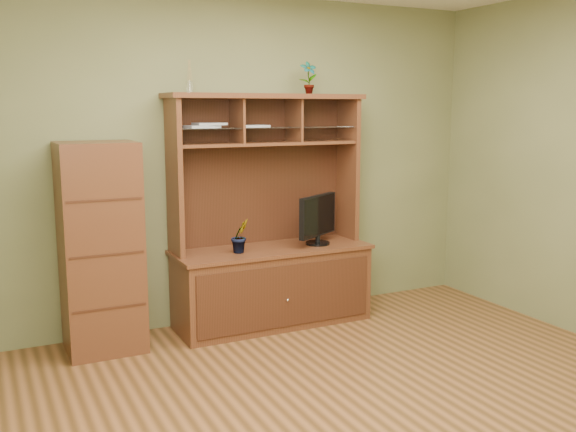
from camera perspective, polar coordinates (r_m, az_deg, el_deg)
room at (r=3.63m, az=7.41°, el=2.59°), size 4.54×4.04×2.74m
media_hutch at (r=5.35m, az=-1.55°, el=-4.10°), size 1.66×0.61×1.90m
monitor at (r=5.38m, az=2.68°, el=-0.23°), size 0.47×0.31×0.42m
orchid_plant at (r=5.10m, az=-4.28°, el=-1.77°), size 0.17×0.15×0.27m
top_plant at (r=5.44m, az=1.84°, el=12.20°), size 0.15×0.11×0.27m
reed_diffuser at (r=5.04m, az=-8.73°, el=11.87°), size 0.05×0.05×0.25m
magazines at (r=5.12m, az=-6.04°, el=7.99°), size 0.70×0.23×0.04m
side_cabinet at (r=4.90m, az=-16.32°, el=-2.74°), size 0.55×0.50×1.55m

